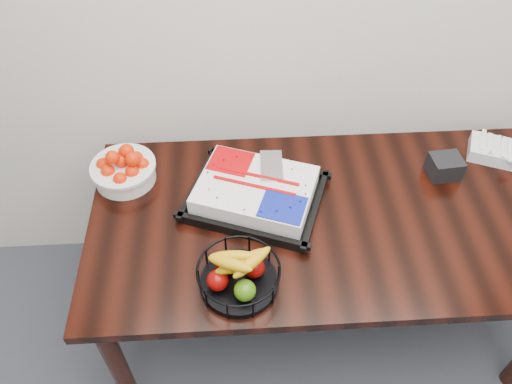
{
  "coord_description": "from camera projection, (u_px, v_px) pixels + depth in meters",
  "views": [
    {
      "loc": [
        -0.35,
        0.81,
        2.19
      ],
      "look_at": [
        -0.27,
        2.06,
        0.83
      ],
      "focal_mm": 35.0,
      "sensor_mm": 36.0,
      "label": 1
    }
  ],
  "objects": [
    {
      "name": "fruit_basket",
      "position": [
        239.0,
        275.0,
        1.62
      ],
      "size": [
        0.28,
        0.28,
        0.15
      ],
      "color": "black",
      "rests_on": "table"
    },
    {
      "name": "cake_tray",
      "position": [
        256.0,
        192.0,
        1.89
      ],
      "size": [
        0.59,
        0.53,
        0.1
      ],
      "color": "black",
      "rests_on": "table"
    },
    {
      "name": "napkin_box",
      "position": [
        445.0,
        166.0,
        1.99
      ],
      "size": [
        0.13,
        0.11,
        0.09
      ],
      "primitive_type": "cube",
      "rotation": [
        0.0,
        0.0,
        0.09
      ],
      "color": "black",
      "rests_on": "table"
    },
    {
      "name": "table",
      "position": [
        327.0,
        229.0,
        1.94
      ],
      "size": [
        1.8,
        0.9,
        0.75
      ],
      "color": "black",
      "rests_on": "ground"
    },
    {
      "name": "fork_bag",
      "position": [
        497.0,
        151.0,
        2.07
      ],
      "size": [
        0.26,
        0.22,
        0.06
      ],
      "color": "silver",
      "rests_on": "table"
    },
    {
      "name": "tangerine_bowl",
      "position": [
        123.0,
        167.0,
        1.95
      ],
      "size": [
        0.26,
        0.26,
        0.16
      ],
      "color": "white",
      "rests_on": "table"
    }
  ]
}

